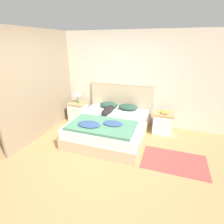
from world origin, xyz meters
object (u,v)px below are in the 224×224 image
Objects in this scene: book_stack at (164,112)px; table_lamp at (77,94)px; nightstand_left at (78,111)px; pillow_left at (109,105)px; dog at (108,110)px; pillow_right at (128,107)px; nightstand_right at (163,123)px; bed at (110,128)px.

book_stack is 2.53m from table_lamp.
nightstand_left is 1.02m from pillow_left.
dog is at bearing -17.15° from table_lamp.
pillow_right is 0.60m from dog.
table_lamp is at bearing -177.71° from pillow_right.
pillow_left reaches higher than nightstand_left.
table_lamp is at bearing 162.85° from dog.
pillow_left is 1.00× the size of pillow_right.
dog is (-1.42, -0.31, 0.29)m from nightstand_right.
nightstand_left is at bearing -90.00° from table_lamp.
pillow_left reaches higher than book_stack.
table_lamp is at bearing 178.90° from book_stack.
nightstand_left is at bearing -176.77° from pillow_right.
pillow_left is at bearing 5.13° from nightstand_left.
nightstand_right is 1.58× the size of table_lamp.
bed is 0.86m from pillow_left.
pillow_right reaches higher than bed.
pillow_right reaches higher than nightstand_left.
table_lamp is at bearing -176.36° from pillow_left.
book_stack is (0.98, -0.11, 0.01)m from pillow_right.
pillow_right is at bearing 68.90° from bed.
pillow_left is 1.01m from table_lamp.
nightstand_left and nightstand_right have the same top height.
nightstand_left is 2.54m from book_stack.
dog is at bearing -167.57° from nightstand_right.
nightstand_left is (-1.26, 0.65, 0.04)m from bed.
dog is 2.22× the size of table_lamp.
bed is 0.86m from pillow_right.
bed is at bearing -153.44° from book_stack.
bed is at bearing -28.41° from table_lamp.
table_lamp is (-1.26, 0.68, 0.59)m from bed.
dog is 3.80× the size of book_stack.
dog is at bearing -72.68° from pillow_left.
nightstand_right is at bearing -5.13° from pillow_right.
nightstand_left is at bearing 180.00° from nightstand_right.
book_stack is 0.58× the size of table_lamp.
nightstand_left is at bearing -174.87° from pillow_left.
pillow_left is at bearing 107.32° from dog.
pillow_right is 0.98m from book_stack.
table_lamp reaches higher than dog.
nightstand_left is 1.18m from dog.
nightstand_left is 1.03× the size of pillow_right.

